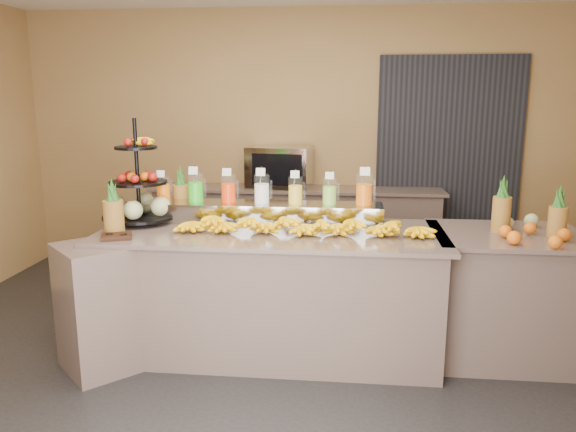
% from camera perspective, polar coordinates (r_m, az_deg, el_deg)
% --- Properties ---
extents(ground, '(6.00, 6.00, 0.00)m').
position_cam_1_polar(ground, '(4.13, -2.18, -15.16)').
color(ground, black).
rests_on(ground, ground).
extents(room_envelope, '(6.04, 5.02, 2.82)m').
position_cam_1_polar(room_envelope, '(4.43, 1.55, 11.94)').
color(room_envelope, olive).
rests_on(room_envelope, ground).
extents(buffet_counter, '(2.75, 1.25, 0.93)m').
position_cam_1_polar(buffet_counter, '(4.19, -3.30, -7.77)').
color(buffet_counter, gray).
rests_on(buffet_counter, ground).
extents(right_counter, '(1.08, 0.88, 0.93)m').
position_cam_1_polar(right_counter, '(4.43, 21.11, -7.48)').
color(right_counter, gray).
rests_on(right_counter, ground).
extents(back_ledge, '(3.10, 0.55, 0.93)m').
position_cam_1_polar(back_ledge, '(6.07, 0.82, -1.41)').
color(back_ledge, gray).
rests_on(back_ledge, ground).
extents(pitcher_tray, '(1.85, 0.30, 0.15)m').
position_cam_1_polar(pitcher_tray, '(4.35, -2.65, 0.36)').
color(pitcher_tray, gray).
rests_on(pitcher_tray, buffet_counter).
extents(juice_pitcher_orange_a, '(0.11, 0.11, 0.26)m').
position_cam_1_polar(juice_pitcher_orange_a, '(4.50, -12.55, 2.59)').
color(juice_pitcher_orange_a, silver).
rests_on(juice_pitcher_orange_a, pitcher_tray).
extents(juice_pitcher_green, '(0.12, 0.13, 0.29)m').
position_cam_1_polar(juice_pitcher_green, '(4.42, -9.35, 2.71)').
color(juice_pitcher_green, silver).
rests_on(juice_pitcher_green, pitcher_tray).
extents(juice_pitcher_orange_b, '(0.12, 0.12, 0.28)m').
position_cam_1_polar(juice_pitcher_orange_b, '(4.36, -6.06, 2.63)').
color(juice_pitcher_orange_b, silver).
rests_on(juice_pitcher_orange_b, pitcher_tray).
extents(juice_pitcher_milk, '(0.12, 0.12, 0.29)m').
position_cam_1_polar(juice_pitcher_milk, '(4.32, -2.68, 2.60)').
color(juice_pitcher_milk, silver).
rests_on(juice_pitcher_milk, pitcher_tray).
extents(juice_pitcher_lemon, '(0.11, 0.12, 0.27)m').
position_cam_1_polar(juice_pitcher_lemon, '(4.29, 0.77, 2.47)').
color(juice_pitcher_lemon, silver).
rests_on(juice_pitcher_lemon, pitcher_tray).
extents(juice_pitcher_lime, '(0.11, 0.11, 0.26)m').
position_cam_1_polar(juice_pitcher_lime, '(4.27, 4.24, 2.37)').
color(juice_pitcher_lime, silver).
rests_on(juice_pitcher_lime, pitcher_tray).
extents(juice_pitcher_orange_c, '(0.13, 0.13, 0.31)m').
position_cam_1_polar(juice_pitcher_orange_c, '(4.27, 7.74, 2.48)').
color(juice_pitcher_orange_c, silver).
rests_on(juice_pitcher_orange_c, pitcher_tray).
extents(banana_heap, '(1.85, 0.17, 0.15)m').
position_cam_1_polar(banana_heap, '(3.99, 1.44, -0.77)').
color(banana_heap, yellow).
rests_on(banana_heap, buffet_counter).
extents(fruit_stand, '(0.68, 0.68, 0.80)m').
position_cam_1_polar(fruit_stand, '(4.46, -14.52, 1.99)').
color(fruit_stand, black).
rests_on(fruit_stand, buffet_counter).
extents(condiment_caddy, '(0.24, 0.21, 0.03)m').
position_cam_1_polar(condiment_caddy, '(4.03, -17.02, -2.00)').
color(condiment_caddy, black).
rests_on(condiment_caddy, buffet_counter).
extents(pineapple_left_a, '(0.14, 0.14, 0.40)m').
position_cam_1_polar(pineapple_left_a, '(4.14, -17.30, 0.26)').
color(pineapple_left_a, brown).
rests_on(pineapple_left_a, buffet_counter).
extents(pineapple_left_b, '(0.14, 0.14, 0.42)m').
position_cam_1_polar(pineapple_left_b, '(4.64, -10.79, 1.93)').
color(pineapple_left_b, brown).
rests_on(pineapple_left_b, buffet_counter).
extents(right_fruit_pile, '(0.48, 0.46, 0.26)m').
position_cam_1_polar(right_fruit_pile, '(4.20, 23.36, -0.97)').
color(right_fruit_pile, brown).
rests_on(right_fruit_pile, right_counter).
extents(oven_warmer, '(0.70, 0.53, 0.43)m').
position_cam_1_polar(oven_warmer, '(5.97, -0.84, 4.99)').
color(oven_warmer, gray).
rests_on(oven_warmer, back_ledge).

